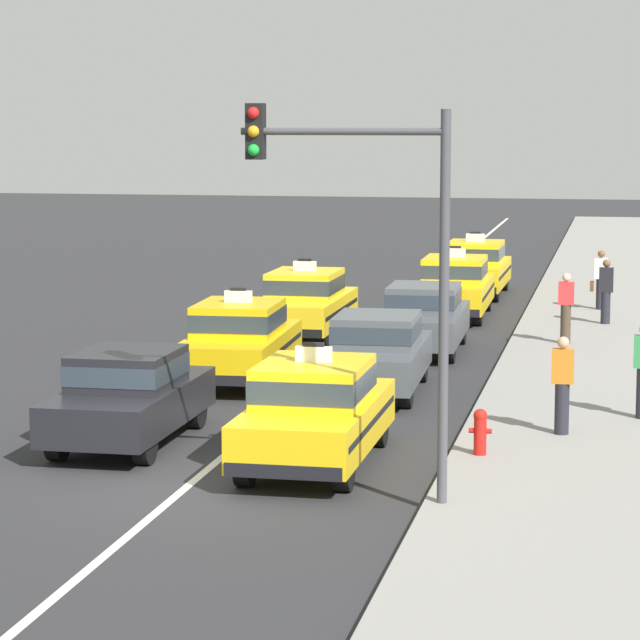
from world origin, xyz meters
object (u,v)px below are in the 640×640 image
pedestrian_near_crosswalk (606,291)px  taxi_right_fifth (475,267)px  taxi_left_third (306,302)px  pedestrian_trailing (600,280)px  pedestrian_far_corner (566,308)px  sedan_right_second (377,351)px  taxi_right_fourth (455,286)px  sedan_left_nearest (129,394)px  taxi_right_nearest (315,411)px  sedan_right_third (424,316)px  pedestrian_mid_block (562,385)px  fire_hydrant (480,430)px  traffic_light_pole (374,234)px  taxi_left_second (240,340)px

pedestrian_near_crosswalk → taxi_right_fifth: bearing=121.0°
taxi_left_third → pedestrian_trailing: size_ratio=2.81×
pedestrian_near_crosswalk → pedestrian_far_corner: 3.71m
sedan_right_second → taxi_right_fourth: 11.50m
sedan_left_nearest → pedestrian_near_crosswalk: bearing=63.8°
pedestrian_far_corner → taxi_left_third: bearing=173.6°
taxi_right_fourth → pedestrian_trailing: bearing=20.7°
taxi_right_nearest → taxi_right_fourth: (0.17, 17.77, 0.00)m
taxi_right_fourth → sedan_right_second: bearing=-91.2°
sedan_right_third → pedestrian_mid_block: pedestrian_mid_block is taller
fire_hydrant → traffic_light_pole: bearing=-111.4°
sedan_right_third → pedestrian_trailing: pedestrian_trailing is taller
sedan_left_nearest → taxi_left_second: size_ratio=0.93×
taxi_right_fifth → pedestrian_near_crosswalk: size_ratio=2.77×
taxi_left_third → taxi_right_fifth: bearing=71.3°
taxi_right_fifth → pedestrian_far_corner: bearing=-73.0°
taxi_right_nearest → pedestrian_near_crosswalk: taxi_right_nearest is taller
taxi_left_third → taxi_right_fourth: size_ratio=1.00×
sedan_right_second → sedan_right_third: bearing=87.7°
traffic_light_pole → taxi_left_second: bearing=114.8°
taxi_right_fifth → pedestrian_near_crosswalk: bearing=-59.0°
sedan_left_nearest → taxi_right_fourth: size_ratio=0.94×
taxi_right_fourth → fire_hydrant: size_ratio=6.28×
taxi_right_fifth → fire_hydrant: (2.30, -22.30, -0.33)m
taxi_left_second → taxi_right_fourth: size_ratio=1.01×
traffic_light_pole → fire_hydrant: bearing=68.6°
taxi_left_second → pedestrian_trailing: taxi_left_second is taller
pedestrian_mid_block → taxi_right_nearest: bearing=-146.2°
sedan_right_second → fire_hydrant: size_ratio=5.97×
pedestrian_near_crosswalk → taxi_left_third: bearing=-158.1°
sedan_right_second → sedan_left_nearest: bearing=-121.6°
taxi_right_fourth → pedestrian_mid_block: 15.70m
pedestrian_far_corner → sedan_right_second: bearing=-117.9°
sedan_right_third → fire_hydrant: 11.20m
sedan_right_third → taxi_right_fifth: (0.05, 11.35, 0.03)m
taxi_right_fifth → pedestrian_mid_block: taxi_right_fifth is taller
sedan_left_nearest → traffic_light_pole: size_ratio=0.77×
sedan_right_second → taxi_right_fourth: taxi_right_fourth is taller
taxi_left_second → sedan_right_second: 3.05m
sedan_right_second → pedestrian_near_crosswalk: size_ratio=2.64×
pedestrian_mid_block → taxi_left_third: bearing=121.5°
sedan_right_second → pedestrian_mid_block: pedestrian_mid_block is taller
sedan_right_second → taxi_right_fifth: size_ratio=0.95×
sedan_right_third → taxi_right_fourth: size_ratio=0.95×
taxi_right_fifth → traffic_light_pole: size_ratio=0.82×
taxi_right_nearest → taxi_right_fifth: same height
pedestrian_near_crosswalk → pedestrian_trailing: pedestrian_near_crosswalk is taller
pedestrian_mid_block → pedestrian_far_corner: bearing=92.0°
taxi_right_fifth → fire_hydrant: taxi_right_fifth is taller
pedestrian_far_corner → sedan_left_nearest: bearing=-119.6°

